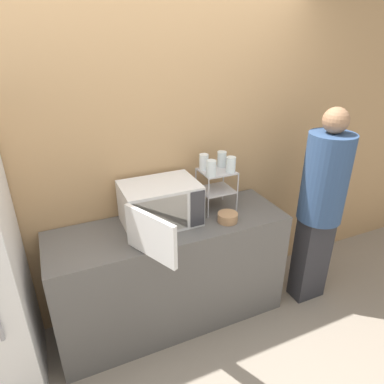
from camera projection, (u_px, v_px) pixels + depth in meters
The scene contains 11 objects.
ground_plane at pixel (186, 341), 2.67m from camera, with size 12.00×12.00×0.00m, color gray.
wall_back at pixel (154, 160), 2.61m from camera, with size 8.00×0.06×2.60m.
counter at pixel (172, 274), 2.71m from camera, with size 1.79×0.57×0.90m.
microwave at pixel (160, 205), 2.46m from camera, with size 0.58×0.78×0.31m.
dish_rack at pixel (217, 181), 2.65m from camera, with size 0.26×0.24×0.33m.
glass_front_left at pixel (211, 168), 2.49m from camera, with size 0.07×0.07×0.12m.
glass_back_right at pixel (222, 159), 2.67m from camera, with size 0.07×0.07×0.12m.
glass_front_right at pixel (231, 165), 2.56m from camera, with size 0.07×0.07×0.12m.
glass_back_left at pixel (204, 162), 2.61m from camera, with size 0.07×0.07×0.12m.
bowl at pixel (228, 217), 2.55m from camera, with size 0.15×0.15×0.07m.
person at pixel (321, 201), 2.75m from camera, with size 0.35×0.35×1.71m.
Camera 1 is at (-0.74, -1.76, 2.20)m, focal length 32.00 mm.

